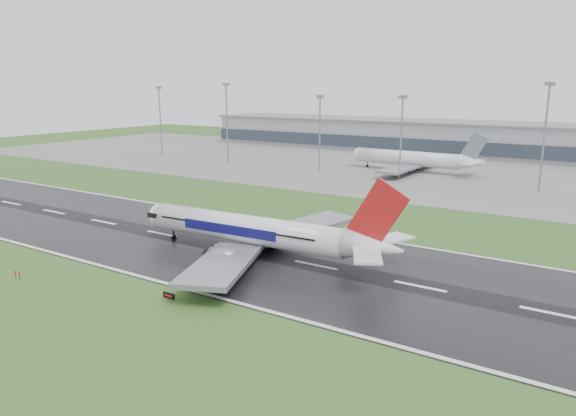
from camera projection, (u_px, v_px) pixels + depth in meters
The scene contains 12 objects.
ground at pixel (162, 234), 119.95m from camera, with size 520.00×520.00×0.00m, color #2D531E.
runway at pixel (162, 234), 119.94m from camera, with size 400.00×45.00×0.10m, color black.
apron at pixel (380, 166), 222.59m from camera, with size 400.00×130.00×0.08m, color slate.
terminal at pixel (428, 137), 270.18m from camera, with size 240.00×36.00×15.00m, color gray.
main_airliner at pixel (261, 214), 102.51m from camera, with size 56.92×54.21×16.80m, color silver, non-canonical shape.
parked_airliner at pixel (413, 151), 206.41m from camera, with size 54.78×51.00×16.06m, color silver, non-canonical shape.
runway_sign at pixel (169, 296), 83.34m from camera, with size 2.30×0.26×1.04m, color black, non-canonical shape.
floodmast_0 at pixel (161, 123), 252.12m from camera, with size 0.64×0.64×31.46m, color gray.
floodmast_1 at pixel (227, 124), 230.72m from camera, with size 0.64×0.64×32.82m, color gray.
floodmast_2 at pixel (320, 135), 207.00m from camera, with size 0.64×0.64×28.18m, color gray.
floodmast_3 at pixel (401, 139), 189.52m from camera, with size 0.64×0.64×28.38m, color gray.
floodmast_4 at pixel (544, 140), 164.64m from camera, with size 0.64×0.64×32.77m, color gray.
Camera 1 is at (86.29, -82.01, 32.64)m, focal length 33.13 mm.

